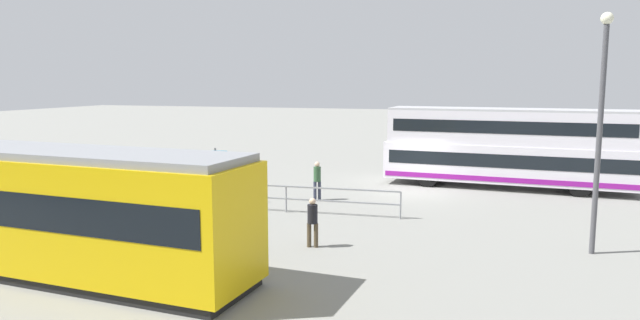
% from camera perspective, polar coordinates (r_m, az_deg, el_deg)
% --- Properties ---
extents(ground_plane, '(160.00, 160.00, 0.00)m').
position_cam_1_polar(ground_plane, '(27.39, 9.22, -3.19)').
color(ground_plane, gray).
extents(double_decker_bus, '(11.93, 3.26, 3.89)m').
position_cam_1_polar(double_decker_bus, '(29.26, 18.19, 1.17)').
color(double_decker_bus, silver).
rests_on(double_decker_bus, ground).
extents(tram_yellow, '(15.63, 3.68, 3.43)m').
position_cam_1_polar(tram_yellow, '(18.49, -29.20, -3.80)').
color(tram_yellow, '#E5B70C').
rests_on(tram_yellow, ground).
extents(pedestrian_near_railing, '(0.45, 0.45, 1.71)m').
position_cam_1_polar(pedestrian_near_railing, '(25.09, -0.28, -1.80)').
color(pedestrian_near_railing, '#33384C').
rests_on(pedestrian_near_railing, ground).
extents(pedestrian_crossing, '(0.36, 0.36, 1.58)m').
position_cam_1_polar(pedestrian_crossing, '(18.03, -0.75, -5.92)').
color(pedestrian_crossing, '#4C3F2D').
rests_on(pedestrian_crossing, ground).
extents(pedestrian_railing, '(9.17, 0.51, 1.08)m').
position_cam_1_polar(pedestrian_railing, '(22.84, -3.41, -3.39)').
color(pedestrian_railing, gray).
rests_on(pedestrian_railing, ground).
extents(info_sign, '(1.08, 0.19, 2.38)m').
position_cam_1_polar(info_sign, '(24.81, -10.40, -0.52)').
color(info_sign, slate).
rests_on(info_sign, ground).
extents(street_lamp, '(0.36, 0.36, 7.17)m').
position_cam_1_polar(street_lamp, '(18.78, 26.19, 3.93)').
color(street_lamp, '#4C4C51').
rests_on(street_lamp, ground).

